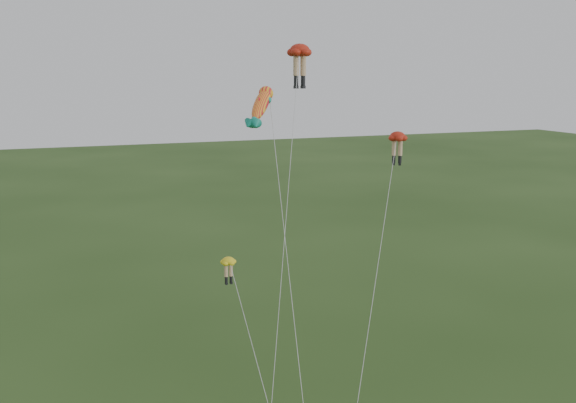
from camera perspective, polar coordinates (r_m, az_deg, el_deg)
name	(u,v)px	position (r m, az deg, el deg)	size (l,w,h in m)	color
legs_kite_red_high	(299,57)	(42.84, 1.02, 12.73)	(6.69, 11.03, 21.03)	#B12212
legs_kite_red_mid	(397,144)	(41.95, 9.63, 5.03)	(8.44, 10.05, 15.45)	#B12212
legs_kite_yellow	(230,270)	(37.99, -5.15, -6.10)	(1.05, 8.93, 8.49)	yellow
fish_kite	(262,105)	(37.06, -2.35, 8.53)	(2.56, 9.41, 18.65)	yellow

